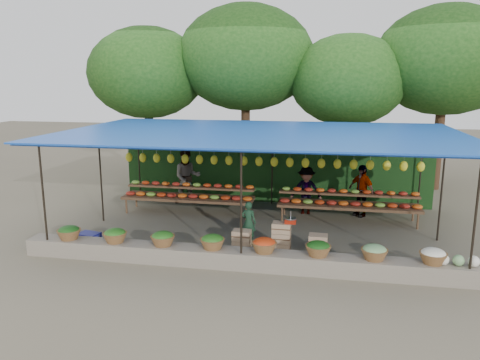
% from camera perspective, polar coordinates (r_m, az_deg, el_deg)
% --- Properties ---
extents(ground, '(60.00, 60.00, 0.00)m').
position_cam_1_polar(ground, '(13.46, 2.40, -6.09)').
color(ground, '#625A48').
rests_on(ground, ground).
extents(stone_curb, '(10.60, 0.55, 0.40)m').
position_cam_1_polar(stone_curb, '(10.84, 0.29, -9.60)').
color(stone_curb, slate).
rests_on(stone_curb, ground).
extents(stall_canopy, '(10.80, 6.60, 2.82)m').
position_cam_1_polar(stall_canopy, '(12.94, 2.55, 5.31)').
color(stall_canopy, black).
rests_on(stall_canopy, ground).
extents(produce_baskets, '(8.98, 0.58, 0.34)m').
position_cam_1_polar(produce_baskets, '(10.73, -0.24, -7.76)').
color(produce_baskets, brown).
rests_on(produce_baskets, stone_curb).
extents(netting_backdrop, '(10.60, 0.06, 2.50)m').
position_cam_1_polar(netting_backdrop, '(16.18, 4.04, 1.60)').
color(netting_backdrop, '#214A1A').
rests_on(netting_backdrop, ground).
extents(tree_row, '(16.51, 5.50, 7.12)m').
position_cam_1_polar(tree_row, '(18.78, 6.84, 13.62)').
color(tree_row, '#372414').
rests_on(tree_row, ground).
extents(fruit_table_left, '(4.21, 0.95, 0.93)m').
position_cam_1_polar(fruit_table_left, '(15.08, -6.25, -1.73)').
color(fruit_table_left, '#44291B').
rests_on(fruit_table_left, ground).
extents(fruit_table_right, '(4.21, 0.95, 0.93)m').
position_cam_1_polar(fruit_table_right, '(14.48, 13.08, -2.58)').
color(fruit_table_right, '#44291B').
rests_on(fruit_table_right, ground).
extents(crate_counter, '(2.36, 0.35, 0.77)m').
position_cam_1_polar(crate_counter, '(11.73, 4.92, -7.33)').
color(crate_counter, tan).
rests_on(crate_counter, ground).
extents(weighing_scale, '(0.29, 0.29, 0.31)m').
position_cam_1_polar(weighing_scale, '(11.55, 6.18, -4.91)').
color(weighing_scale, '#A91F0D').
rests_on(weighing_scale, crate_counter).
extents(vendor_seated, '(0.46, 0.36, 1.14)m').
position_cam_1_polar(vendor_seated, '(12.22, 1.05, -5.20)').
color(vendor_seated, '#1B3C25').
rests_on(vendor_seated, ground).
extents(customer_left, '(1.09, 0.96, 1.88)m').
position_cam_1_polar(customer_left, '(16.12, -6.45, 0.39)').
color(customer_left, slate).
rests_on(customer_left, ground).
extents(customer_mid, '(0.99, 0.57, 1.52)m').
position_cam_1_polar(customer_mid, '(14.98, 8.07, -1.26)').
color(customer_mid, slate).
rests_on(customer_mid, ground).
extents(customer_right, '(0.97, 0.95, 1.64)m').
position_cam_1_polar(customer_right, '(15.05, 14.55, -1.26)').
color(customer_right, slate).
rests_on(customer_right, ground).
extents(blue_crate_front, '(0.60, 0.51, 0.30)m').
position_cam_1_polar(blue_crate_front, '(12.62, -17.93, -7.24)').
color(blue_crate_front, navy).
rests_on(blue_crate_front, ground).
extents(blue_crate_back, '(0.60, 0.48, 0.32)m').
position_cam_1_polar(blue_crate_back, '(12.86, -17.92, -6.84)').
color(blue_crate_back, navy).
rests_on(blue_crate_back, ground).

